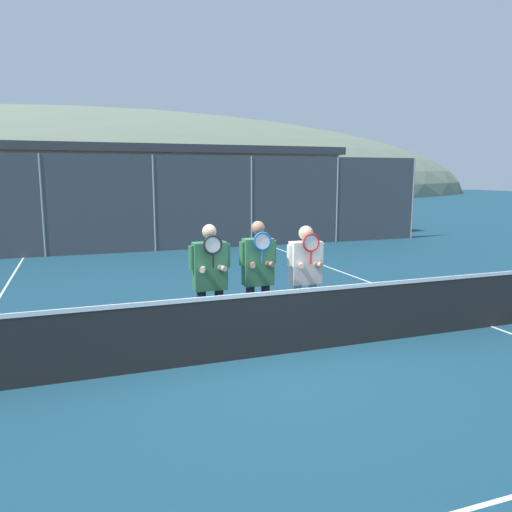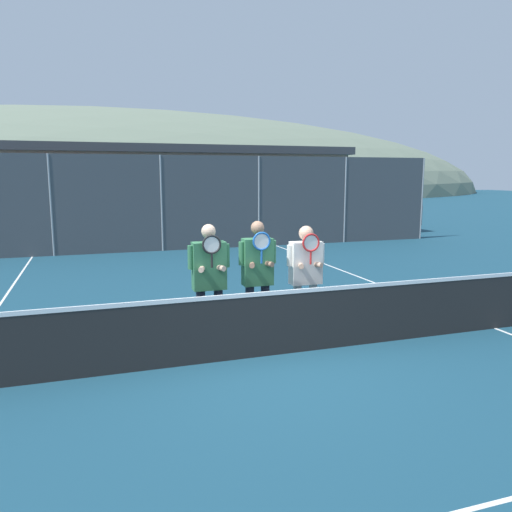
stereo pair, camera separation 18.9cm
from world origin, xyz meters
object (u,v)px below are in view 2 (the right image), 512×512
Objects in this scene: player_leftmost at (209,276)px; car_center at (262,213)px; car_right_of_center at (364,210)px; car_left_of_center at (141,218)px; player_center_right at (306,271)px; player_center_left at (258,272)px.

car_center reaches higher than player_leftmost.
car_left_of_center is at bearing 178.81° from car_right_of_center.
player_center_right is 0.37× the size of car_right_of_center.
player_center_left is 0.45× the size of car_center.
car_right_of_center reaches higher than car_center.
car_center is 0.89× the size of car_right_of_center.
car_left_of_center is 1.00× the size of car_right_of_center.
car_right_of_center reaches higher than car_left_of_center.
player_leftmost is at bearing -112.35° from car_center.
car_center is at bearing 67.65° from player_leftmost.
car_right_of_center is at bearing 53.70° from player_center_left.
car_right_of_center is (9.72, 12.25, -0.10)m from player_leftmost.
player_center_left reaches higher than player_center_right.
player_center_right is 12.55m from car_center.
car_center is (4.26, 12.11, -0.12)m from player_center_left.
player_leftmost is 0.39× the size of car_right_of_center.
player_center_right is at bearing -84.11° from car_left_of_center.
player_center_right is at bearing 3.48° from player_center_left.
player_center_left is at bearing -109.36° from car_center.
car_right_of_center is at bearing 51.58° from player_leftmost.
player_leftmost is 15.64m from car_right_of_center.
car_center is at bearing -3.91° from car_left_of_center.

